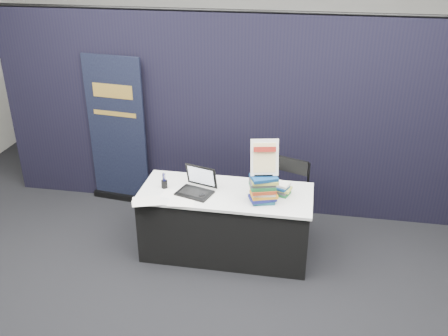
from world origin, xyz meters
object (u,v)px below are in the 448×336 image
info_sign (265,158)px  stacking_chair (287,200)px  pullup_banner (118,139)px  laptop (195,187)px  book_stack_short (281,189)px  display_table (226,223)px  book_stack_tall (263,189)px

info_sign → stacking_chair: 0.84m
info_sign → pullup_banner: bearing=139.6°
laptop → stacking_chair: laptop is taller
book_stack_short → display_table: bearing=-174.8°
display_table → pullup_banner: (-1.54, 0.95, 0.47)m
laptop → pullup_banner: 1.59m
book_stack_tall → pullup_banner: pullup_banner is taller
book_stack_tall → stacking_chair: book_stack_tall is taller
book_stack_tall → book_stack_short: (0.16, 0.19, -0.08)m
display_table → info_sign: info_sign is taller
pullup_banner → display_table: bearing=-24.6°
laptop → book_stack_tall: book_stack_tall is taller
display_table → laptop: (-0.31, -0.05, 0.44)m
book_stack_tall → pullup_banner: bearing=150.8°
laptop → info_sign: 0.82m
stacking_chair → info_sign: bearing=-98.1°
laptop → info_sign: size_ratio=1.09×
laptop → info_sign: info_sign is taller
book_stack_tall → info_sign: 0.33m
book_stack_tall → info_sign: (0.00, 0.03, 0.32)m
display_table → stacking_chair: stacking_chair is taller
stacking_chair → book_stack_short: bearing=-83.7°
display_table → stacking_chair: size_ratio=1.86×
display_table → pullup_banner: 1.87m
stacking_chair → book_stack_tall: bearing=-96.5°
laptop → stacking_chair: (0.94, 0.38, -0.27)m
display_table → book_stack_tall: size_ratio=6.12×
laptop → stacking_chair: bearing=38.5°
stacking_chair → pullup_banner: bearing=-176.0°
book_stack_short → info_sign: bearing=-136.0°
laptop → book_stack_tall: bearing=9.7°
book_stack_short → laptop: bearing=-173.3°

